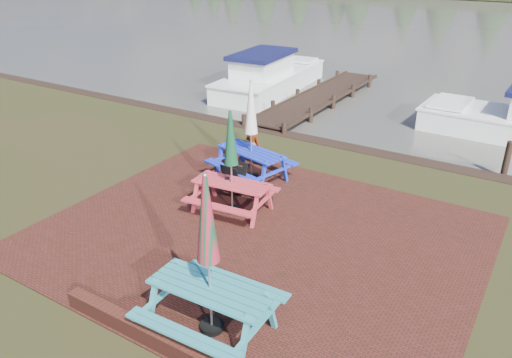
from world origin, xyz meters
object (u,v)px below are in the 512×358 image
at_px(chalkboard, 234,179).
at_px(jetty, 318,97).
at_px(picnic_table_blue, 251,146).
at_px(picnic_table_red, 232,178).
at_px(picnic_table_teal, 210,281).
at_px(boat_jetty, 269,78).
at_px(person, 253,123).

relative_size(chalkboard, jetty, 0.09).
distance_m(picnic_table_blue, chalkboard, 1.13).
distance_m(picnic_table_red, jetty, 9.97).
bearing_deg(picnic_table_teal, chalkboard, 118.14).
bearing_deg(chalkboard, jetty, 105.59).
distance_m(boat_jetty, person, 7.55).
height_order(chalkboard, jetty, chalkboard).
bearing_deg(picnic_table_blue, person, 134.77).
distance_m(jetty, boat_jetty, 2.88).
distance_m(picnic_table_red, boat_jetty, 11.62).
bearing_deg(jetty, chalkboard, -77.69).
relative_size(boat_jetty, person, 4.28).
relative_size(chalkboard, boat_jetty, 0.12).
relative_size(picnic_table_red, jetty, 0.27).
bearing_deg(jetty, boat_jetty, 164.94).
xyz_separation_m(chalkboard, jetty, (-1.93, 8.86, -0.31)).
height_order(picnic_table_red, jetty, picnic_table_red).
distance_m(chalkboard, boat_jetty, 10.69).
bearing_deg(boat_jetty, picnic_table_blue, -66.23).
relative_size(jetty, person, 5.48).
distance_m(picnic_table_red, person, 4.07).
relative_size(picnic_table_blue, chalkboard, 3.24).
bearing_deg(jetty, picnic_table_red, -75.96).
xyz_separation_m(picnic_table_red, jetty, (-2.41, 9.65, -0.76)).
xyz_separation_m(picnic_table_blue, boat_jetty, (-4.57, 8.60, -0.53)).
height_order(picnic_table_teal, person, picnic_table_teal).
height_order(jetty, boat_jetty, boat_jetty).
xyz_separation_m(picnic_table_teal, jetty, (-4.41, 13.12, -0.85)).
xyz_separation_m(picnic_table_blue, jetty, (-1.80, 7.86, -0.81)).
bearing_deg(picnic_table_red, boat_jetty, 110.72).
distance_m(picnic_table_teal, boat_jetty, 15.63).
xyz_separation_m(picnic_table_teal, person, (-3.75, 7.15, -0.14)).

